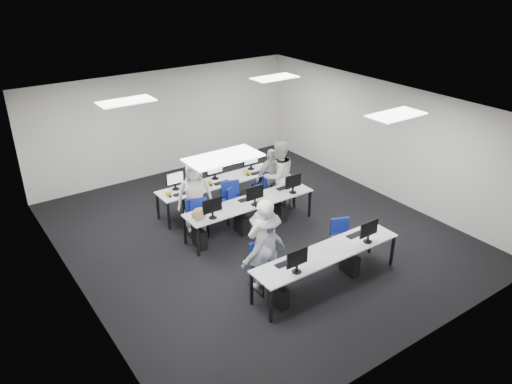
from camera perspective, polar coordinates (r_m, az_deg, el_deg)
room at (r=10.94m, az=-0.08°, el=2.11°), size 9.00×9.02×3.00m
ceiling_panels at (r=10.44m, az=-0.09°, el=9.61°), size 5.20×4.60×0.02m
desk_front at (r=9.68m, az=8.13°, el=-7.03°), size 3.20×0.70×0.73m
desk_mid at (r=11.43m, az=-0.65°, el=-1.34°), size 3.20×0.70×0.73m
desk_back at (r=12.50m, az=-4.28°, el=1.04°), size 3.20×0.70×0.73m
equipment_front at (r=9.73m, az=7.25°, el=-9.04°), size 2.51×0.41×1.19m
equipment_mid at (r=11.48m, az=-1.39°, el=-3.05°), size 2.91×0.41×1.19m
equipment_back at (r=12.74m, az=-3.54°, el=-0.04°), size 2.91×0.41×1.19m
chair_0 at (r=9.70m, az=1.01°, el=-9.37°), size 0.47×0.51×0.95m
chair_1 at (r=10.76m, az=9.73°, el=-6.12°), size 0.55×0.57×0.85m
chair_2 at (r=11.49m, az=-6.75°, el=-3.71°), size 0.50×0.53×0.86m
chair_3 at (r=12.06m, az=-2.62°, el=-1.89°), size 0.57×0.60×0.95m
chair_4 at (r=12.68m, az=2.00°, el=-0.60°), size 0.51×0.54×0.85m
chair_5 at (r=11.75m, az=-6.66°, el=-2.98°), size 0.56×0.58×0.87m
chair_6 at (r=12.30m, az=-3.41°, el=-1.57°), size 0.52×0.54×0.81m
chair_7 at (r=12.86m, az=0.96°, el=-0.02°), size 0.51×0.55×0.96m
handbag at (r=10.66m, az=-6.51°, el=-2.48°), size 0.37×0.26×0.28m
student_0 at (r=9.40m, az=0.82°, el=-5.96°), size 0.70×0.47×1.87m
student_1 at (r=12.37m, az=2.60°, el=1.88°), size 0.88×0.69×1.78m
student_2 at (r=11.52m, az=-6.99°, el=-0.35°), size 0.99×0.84×1.71m
student_3 at (r=12.58m, az=1.67°, el=1.67°), size 0.90×0.39×1.52m
photographer at (r=9.54m, az=1.04°, el=-6.43°), size 1.05×0.62×1.60m
dslr_camera at (r=9.25m, az=0.40°, el=-1.47°), size 0.15×0.18×0.10m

